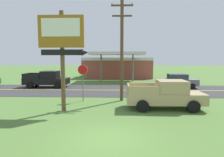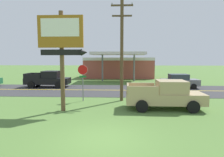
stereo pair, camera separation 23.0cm
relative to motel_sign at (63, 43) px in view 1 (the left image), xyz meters
name	(u,v)px [view 1 (the left image)]	position (x,y,z in m)	size (l,w,h in m)	color
ground_plane	(106,139)	(3.00, -4.33, -4.43)	(180.00, 180.00, 0.00)	#4C7033
road_asphalt	(114,90)	(3.00, 8.67, -4.42)	(140.00, 8.00, 0.02)	#333335
road_centre_line	(114,90)	(3.00, 8.67, -4.41)	(126.00, 0.20, 0.01)	gold
motel_sign	(63,43)	(0.00, 0.00, 0.00)	(3.14, 0.54, 6.44)	brown
stop_sign	(83,76)	(0.68, 3.12, -2.41)	(0.80, 0.08, 2.95)	slate
utility_pole	(122,48)	(3.79, 3.45, -0.12)	(1.75, 0.26, 8.09)	brown
gas_station	(117,67)	(3.28, 23.02, -2.49)	(12.00, 11.50, 4.40)	#A84C42
pickup_tan_parked_on_lawn	(166,95)	(6.78, 0.95, -3.47)	(5.22, 2.28, 1.96)	tan
pickup_black_on_road	(47,79)	(-5.01, 10.67, -3.47)	(5.20, 2.24, 1.96)	black
car_grey_near_lane	(178,81)	(10.53, 10.67, -3.60)	(4.20, 2.00, 1.64)	slate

